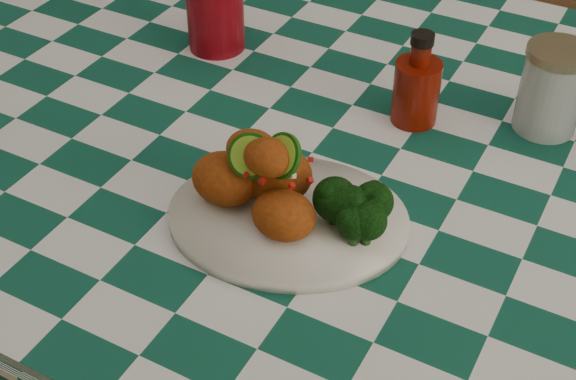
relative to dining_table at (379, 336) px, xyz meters
The scene contains 8 objects.
dining_table is the anchor object (origin of this frame).
plate 0.46m from the dining_table, 106.76° to the right, with size 0.29×0.23×0.02m, color white, non-canonical shape.
fried_chicken_pile 0.51m from the dining_table, 111.76° to the right, with size 0.16×0.12×0.10m, color #A03D0F, non-canonical shape.
broccoli_side 0.48m from the dining_table, 85.73° to the right, with size 0.08×0.08×0.06m, color black, non-canonical shape.
red_tumbler 0.61m from the dining_table, 162.67° to the left, with size 0.09×0.09×0.16m, color maroon.
ketchup_bottle 0.47m from the dining_table, 98.71° to the left, with size 0.07×0.07×0.14m, color #6B1005, non-canonical shape.
mason_jar 0.50m from the dining_table, 42.44° to the left, with size 0.09×0.09×0.13m, color #B2BCBA, non-canonical shape.
wooden_chair_left 0.75m from the dining_table, 107.87° to the left, with size 0.39×0.41×0.87m, color #472814, non-canonical shape.
Camera 1 is at (0.28, -0.84, 1.45)m, focal length 50.00 mm.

